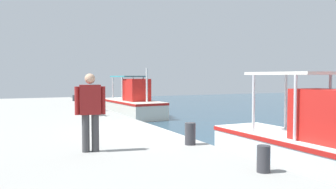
# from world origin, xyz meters

# --- Properties ---
(fishing_boat_nearest) EXTENTS (6.00, 2.45, 2.85)m
(fishing_boat_nearest) POSITION_xyz_m (-10.49, 2.41, 0.74)
(fishing_boat_nearest) COLOR silver
(fishing_boat_nearest) RESTS_ON ground
(fishing_boat_second) EXTENTS (6.02, 1.93, 3.31)m
(fishing_boat_second) POSITION_xyz_m (2.88, 2.77, 0.68)
(fishing_boat_second) COLOR white
(fishing_boat_second) RESTS_ON ground
(pelican) EXTENTS (0.97, 0.50, 0.82)m
(pelican) POSITION_xyz_m (-4.75, -1.14, 1.20)
(pelican) COLOR tan
(pelican) RESTS_ON quay_pier
(fisherman_standing) EXTENTS (0.31, 0.64, 1.68)m
(fisherman_standing) POSITION_xyz_m (2.21, -2.76, 1.73)
(fisherman_standing) COLOR #3F3F42
(fisherman_standing) RESTS_ON quay_pier
(mooring_bollard_nearest) EXTENTS (0.22, 0.22, 0.38)m
(mooring_bollard_nearest) POSITION_xyz_m (-13.60, -0.45, 0.99)
(mooring_bollard_nearest) COLOR #333338
(mooring_bollard_nearest) RESTS_ON quay_pier
(mooring_bollard_second) EXTENTS (0.25, 0.25, 0.36)m
(mooring_bollard_second) POSITION_xyz_m (-6.58, -0.45, 0.98)
(mooring_bollard_second) COLOR #333338
(mooring_bollard_second) RESTS_ON quay_pier
(mooring_bollard_third) EXTENTS (0.26, 0.26, 0.52)m
(mooring_bollard_third) POSITION_xyz_m (2.39, -0.45, 1.06)
(mooring_bollard_third) COLOR #333338
(mooring_bollard_third) RESTS_ON quay_pier
(mooring_bollard_fourth) EXTENTS (0.23, 0.23, 0.46)m
(mooring_bollard_fourth) POSITION_xyz_m (5.05, -0.45, 1.03)
(mooring_bollard_fourth) COLOR #333338
(mooring_bollard_fourth) RESTS_ON quay_pier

